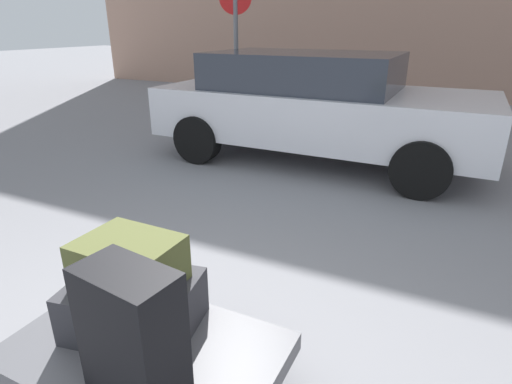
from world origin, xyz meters
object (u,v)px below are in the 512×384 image
luggage_cart (146,357)px  suitcase_black_stacked_top (133,337)px  no_parking_sign (236,44)px  duffel_bag_olive_topmost_pile (129,263)px  suitcase_charcoal_rear_left (135,305)px  parked_car (316,104)px

luggage_cart → suitcase_black_stacked_top: (0.17, -0.23, 0.36)m
no_parking_sign → duffel_bag_olive_topmost_pile: bearing=-67.3°
luggage_cart → no_parking_sign: 5.45m
suitcase_charcoal_rear_left → duffel_bag_olive_topmost_pile: 0.24m
suitcase_charcoal_rear_left → duffel_bag_olive_topmost_pile: size_ratio=1.32×
parked_car → luggage_cart: bearing=-82.1°
suitcase_charcoal_rear_left → parked_car: size_ratio=0.14×
luggage_cart → duffel_bag_olive_topmost_pile: 0.47m
luggage_cart → suitcase_charcoal_rear_left: bearing=143.1°
no_parking_sign → parked_car: bearing=-21.9°
duffel_bag_olive_topmost_pile → luggage_cart: bearing=-36.4°
luggage_cart → suitcase_black_stacked_top: suitcase_black_stacked_top is taller
luggage_cart → parked_car: size_ratio=0.29×
suitcase_charcoal_rear_left → no_parking_sign: size_ratio=0.25×
suitcase_black_stacked_top → no_parking_sign: 5.65m
suitcase_charcoal_rear_left → duffel_bag_olive_topmost_pile: bearing=0.0°
suitcase_black_stacked_top → parked_car: size_ratio=0.14×
suitcase_black_stacked_top → duffel_bag_olive_topmost_pile: 0.44m
luggage_cart → duffel_bag_olive_topmost_pile: (-0.13, 0.09, 0.44)m
suitcase_charcoal_rear_left → luggage_cart: bearing=-47.7°
suitcase_charcoal_rear_left → no_parking_sign: no_parking_sign is taller
suitcase_charcoal_rear_left → no_parking_sign: 5.27m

